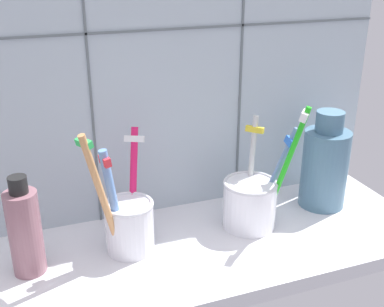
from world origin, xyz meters
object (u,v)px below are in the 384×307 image
at_px(toothbrush_cup_right, 251,200).
at_px(soap_bottle, 25,230).
at_px(toothbrush_cup_left, 128,220).
at_px(ceramic_vase, 325,165).

bearing_deg(toothbrush_cup_right, soap_bottle, -179.53).
distance_m(toothbrush_cup_left, ceramic_vase, 0.30).
bearing_deg(toothbrush_cup_right, ceramic_vase, 7.75).
bearing_deg(toothbrush_cup_left, toothbrush_cup_right, -0.16).
bearing_deg(toothbrush_cup_left, ceramic_vase, 3.22).
height_order(toothbrush_cup_left, toothbrush_cup_right, toothbrush_cup_right).
distance_m(toothbrush_cup_right, soap_bottle, 0.30).
xyz_separation_m(toothbrush_cup_left, ceramic_vase, (0.30, 0.02, 0.02)).
distance_m(ceramic_vase, soap_bottle, 0.42).
relative_size(toothbrush_cup_right, ceramic_vase, 1.22).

